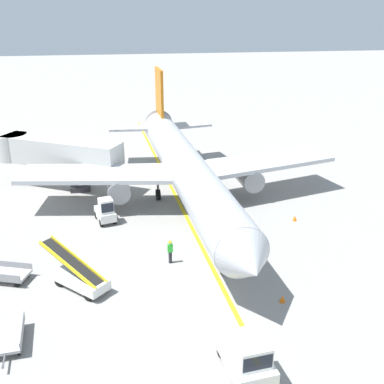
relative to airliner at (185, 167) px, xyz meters
The scene contains 14 objects.
ground_plane 14.02m from the airliner, 87.82° to the right, with size 300.00×300.00×0.00m, color gray.
taxi_line_yellow 9.24m from the airliner, 89.78° to the right, with size 0.30×80.00×0.01m, color yellow.
airliner is the anchor object (origin of this frame).
jet_bridge 13.64m from the airliner, 152.59° to the left, with size 12.44×8.47×4.85m.
pushback_tug 21.04m from the airliner, 90.40° to the right, with size 2.30×3.79×2.20m.
baggage_tug_near_wing 7.83m from the airliner, 158.79° to the right, with size 1.86×2.65×2.10m.
belt_loader_forward_hold 15.02m from the airliner, 124.90° to the right, with size 4.43×4.41×2.59m.
baggage_cart_loaded 20.81m from the airliner, 125.09° to the right, with size 1.82×3.82×0.94m.
baggage_cart_empty_trailing 17.09m from the airliner, 141.32° to the right, with size 3.81×2.40×0.94m.
ground_crew_marshaller 10.62m from the airliner, 104.12° to the right, with size 0.36×0.24×1.70m.
safety_cone_nose_left 16.32m from the airliner, 77.28° to the right, with size 0.36×0.36×0.44m, color orange.
safety_cone_nose_right 6.87m from the airliner, 147.15° to the left, with size 0.36×0.36×0.44m, color orange.
safety_cone_wingtip_left 6.50m from the airliner, 73.37° to the left, with size 0.36×0.36×0.44m, color orange.
safety_cone_wingtip_right 10.20m from the airliner, 30.74° to the right, with size 0.36×0.36×0.44m, color orange.
Camera 1 is at (-6.06, -24.30, 16.46)m, focal length 43.81 mm.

